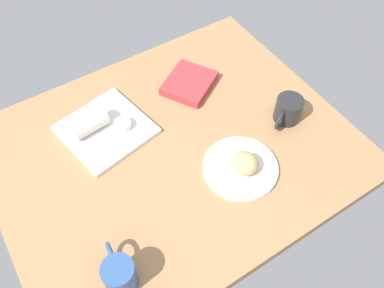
# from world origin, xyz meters

# --- Properties ---
(dining_table) EXTENTS (1.10, 0.90, 0.04)m
(dining_table) POSITION_xyz_m (0.00, 0.00, 0.02)
(dining_table) COLOR #9E754C
(dining_table) RESTS_ON ground
(round_plate) EXTENTS (0.23, 0.23, 0.01)m
(round_plate) POSITION_xyz_m (-0.13, 0.18, 0.05)
(round_plate) COLOR silver
(round_plate) RESTS_ON dining_table
(scone_pastry) EXTENTS (0.10, 0.10, 0.06)m
(scone_pastry) POSITION_xyz_m (-0.13, 0.20, 0.08)
(scone_pastry) COLOR tan
(scone_pastry) RESTS_ON round_plate
(square_plate) EXTENTS (0.30, 0.30, 0.02)m
(square_plate) POSITION_xyz_m (0.15, -0.17, 0.05)
(square_plate) COLOR white
(square_plate) RESTS_ON dining_table
(sauce_cup) EXTENTS (0.05, 0.05, 0.02)m
(sauce_cup) POSITION_xyz_m (0.10, -0.14, 0.07)
(sauce_cup) COLOR silver
(sauce_cup) RESTS_ON square_plate
(breakfast_wrap) EXTENTS (0.12, 0.08, 0.06)m
(breakfast_wrap) POSITION_xyz_m (0.19, -0.19, 0.09)
(breakfast_wrap) COLOR beige
(breakfast_wrap) RESTS_ON square_plate
(book_stack) EXTENTS (0.23, 0.22, 0.03)m
(book_stack) POSITION_xyz_m (-0.19, -0.20, 0.06)
(book_stack) COLOR #A53338
(book_stack) RESTS_ON dining_table
(coffee_mug) EXTENTS (0.08, 0.14, 0.10)m
(coffee_mug) POSITION_xyz_m (0.33, 0.29, 0.09)
(coffee_mug) COLOR #2D518C
(coffee_mug) RESTS_ON dining_table
(second_mug) EXTENTS (0.13, 0.09, 0.09)m
(second_mug) POSITION_xyz_m (-0.38, 0.10, 0.08)
(second_mug) COLOR #262628
(second_mug) RESTS_ON dining_table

